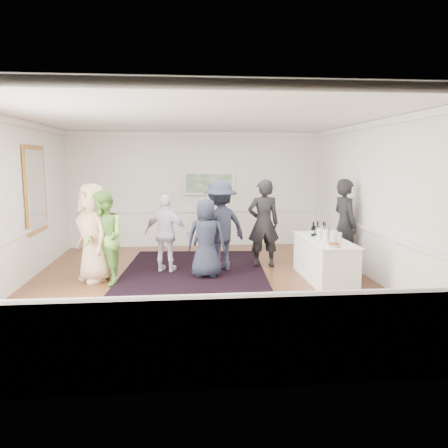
{
  "coord_description": "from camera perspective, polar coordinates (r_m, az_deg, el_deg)",
  "views": [
    {
      "loc": [
        -0.36,
        -8.29,
        2.4
      ],
      "look_at": [
        0.46,
        0.2,
        1.16
      ],
      "focal_mm": 35.0,
      "sensor_mm": 36.0,
      "label": 1
    }
  ],
  "objects": [
    {
      "name": "floor",
      "position": [
        8.64,
        -2.91,
        -7.87
      ],
      "size": [
        8.0,
        8.0,
        0.0
      ],
      "primitive_type": "plane",
      "color": "brown",
      "rests_on": "ground"
    },
    {
      "name": "ceiling",
      "position": [
        8.34,
        -3.08,
        13.76
      ],
      "size": [
        7.0,
        8.0,
        0.02
      ],
      "primitive_type": "cube",
      "color": "white",
      "rests_on": "wall_back"
    },
    {
      "name": "wall_left",
      "position": [
        8.9,
        -26.14,
        2.27
      ],
      "size": [
        0.02,
        8.0,
        3.2
      ],
      "primitive_type": "cube",
      "color": "white",
      "rests_on": "floor"
    },
    {
      "name": "wall_right",
      "position": [
        9.18,
        19.42,
        2.8
      ],
      "size": [
        0.02,
        8.0,
        3.2
      ],
      "primitive_type": "cube",
      "color": "white",
      "rests_on": "floor"
    },
    {
      "name": "wall_back",
      "position": [
        12.32,
        -3.82,
        4.52
      ],
      "size": [
        7.0,
        0.02,
        3.2
      ],
      "primitive_type": "cube",
      "color": "white",
      "rests_on": "floor"
    },
    {
      "name": "wall_front",
      "position": [
        4.38,
        -0.66,
        -2.24
      ],
      "size": [
        7.0,
        0.02,
        3.2
      ],
      "primitive_type": "cube",
      "color": "white",
      "rests_on": "floor"
    },
    {
      "name": "wainscoting",
      "position": [
        8.51,
        -2.94,
        -4.64
      ],
      "size": [
        7.0,
        8.0,
        1.0
      ],
      "primitive_type": null,
      "color": "white",
      "rests_on": "floor"
    },
    {
      "name": "mirror",
      "position": [
        10.1,
        -23.38,
        4.18
      ],
      "size": [
        0.05,
        1.25,
        1.85
      ],
      "color": "#C18A38",
      "rests_on": "wall_left"
    },
    {
      "name": "landscape_painting",
      "position": [
        12.28,
        -1.95,
        5.36
      ],
      "size": [
        1.44,
        0.06,
        0.66
      ],
      "color": "white",
      "rests_on": "wall_back"
    },
    {
      "name": "area_rug",
      "position": [
        9.7,
        -3.9,
        -6.03
      ],
      "size": [
        3.33,
        4.21,
        0.02
      ],
      "primitive_type": "cube",
      "rotation": [
        0.0,
        0.0,
        -0.07
      ],
      "color": "black",
      "rests_on": "floor"
    },
    {
      "name": "serving_table",
      "position": [
        9.08,
        12.94,
        -4.52
      ],
      "size": [
        0.79,
        2.07,
        0.84
      ],
      "color": "white",
      "rests_on": "floor"
    },
    {
      "name": "bartender",
      "position": [
        9.97,
        15.5,
        -0.08
      ],
      "size": [
        0.61,
        0.81,
        2.01
      ],
      "primitive_type": "imported",
      "rotation": [
        0.0,
        0.0,
        1.76
      ],
      "color": "black",
      "rests_on": "floor"
    },
    {
      "name": "guest_tan",
      "position": [
        9.04,
        -16.72,
        -1.11
      ],
      "size": [
        1.07,
        1.14,
        1.97
      ],
      "primitive_type": "imported",
      "rotation": [
        0.0,
        0.0,
        -0.93
      ],
      "color": "tan",
      "rests_on": "floor"
    },
    {
      "name": "guest_green",
      "position": [
        8.75,
        -15.4,
        -1.76
      ],
      "size": [
        1.07,
        1.13,
        1.84
      ],
      "primitive_type": "imported",
      "rotation": [
        0.0,
        0.0,
        -1.0
      ],
      "color": "#66A742",
      "rests_on": "floor"
    },
    {
      "name": "guest_lilac",
      "position": [
        9.51,
        -7.55,
        -1.23
      ],
      "size": [
        1.07,
        0.69,
        1.69
      ],
      "primitive_type": "imported",
      "rotation": [
        0.0,
        0.0,
        2.84
      ],
      "color": "silver",
      "rests_on": "floor"
    },
    {
      "name": "guest_dark_a",
      "position": [
        9.49,
        -0.52,
        -0.31
      ],
      "size": [
        1.47,
        1.25,
        1.97
      ],
      "primitive_type": "imported",
      "rotation": [
        0.0,
        0.0,
        3.64
      ],
      "color": "#212637",
      "rests_on": "floor"
    },
    {
      "name": "guest_dark_b",
      "position": [
        9.89,
        5.17,
        0.07
      ],
      "size": [
        0.74,
        0.5,
        1.99
      ],
      "primitive_type": "imported",
      "rotation": [
        0.0,
        0.0,
        3.18
      ],
      "color": "black",
      "rests_on": "floor"
    },
    {
      "name": "guest_navy",
      "position": [
        9.0,
        -2.34,
        -1.87
      ],
      "size": [
        0.88,
        0.65,
        1.63
      ],
      "primitive_type": "imported",
      "rotation": [
        0.0,
        0.0,
        2.97
      ],
      "color": "#212637",
      "rests_on": "floor"
    },
    {
      "name": "wine_bottles",
      "position": [
        9.38,
        12.31,
        -0.55
      ],
      "size": [
        0.36,
        0.27,
        0.31
      ],
      "color": "black",
      "rests_on": "serving_table"
    },
    {
      "name": "juice_pitchers",
      "position": [
        8.69,
        13.7,
        -1.52
      ],
      "size": [
        0.32,
        0.65,
        0.24
      ],
      "color": "#63A23A",
      "rests_on": "serving_table"
    },
    {
      "name": "ice_bucket",
      "position": [
        9.11,
        12.87,
        -1.08
      ],
      "size": [
        0.26,
        0.26,
        0.25
      ],
      "primitive_type": "cylinder",
      "color": "silver",
      "rests_on": "serving_table"
    },
    {
      "name": "nut_bowl",
      "position": [
        8.22,
        14.15,
        -2.66
      ],
      "size": [
        0.26,
        0.26,
        0.08
      ],
      "color": "white",
      "rests_on": "serving_table"
    }
  ]
}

